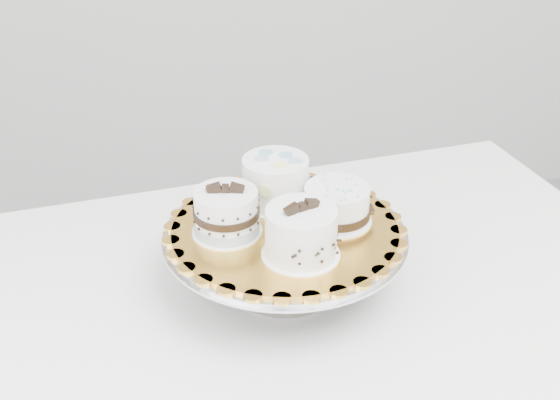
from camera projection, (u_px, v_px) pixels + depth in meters
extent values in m
cube|color=white|center=(297.00, 304.00, 1.18)|extent=(1.37, 1.00, 0.04)
cube|color=white|center=(462.00, 288.00, 1.83)|extent=(0.06, 0.06, 0.71)
cylinder|color=gray|center=(285.00, 281.00, 1.19)|extent=(0.18, 0.18, 0.01)
cylinder|color=gray|center=(285.00, 260.00, 1.17)|extent=(0.12, 0.12, 0.10)
cylinder|color=silver|center=(285.00, 233.00, 1.14)|extent=(0.39, 0.39, 0.01)
cylinder|color=silver|center=(285.00, 235.00, 1.14)|extent=(0.40, 0.40, 0.00)
cylinder|color=orange|center=(285.00, 229.00, 1.14)|extent=(0.48, 0.48, 0.01)
cylinder|color=white|center=(301.00, 254.00, 1.07)|extent=(0.12, 0.12, 0.00)
cylinder|color=white|center=(301.00, 232.00, 1.05)|extent=(0.14, 0.14, 0.08)
cylinder|color=white|center=(227.00, 231.00, 1.12)|extent=(0.11, 0.11, 0.00)
cylinder|color=white|center=(226.00, 211.00, 1.10)|extent=(0.12, 0.12, 0.07)
cylinder|color=#9CB4C6|center=(227.00, 226.00, 1.12)|extent=(0.10, 0.10, 0.02)
cylinder|color=black|center=(226.00, 212.00, 1.10)|extent=(0.11, 0.11, 0.01)
cylinder|color=white|center=(276.00, 201.00, 1.21)|extent=(0.12, 0.12, 0.00)
cylinder|color=white|center=(275.00, 180.00, 1.19)|extent=(0.12, 0.12, 0.08)
cylinder|color=white|center=(336.00, 219.00, 1.15)|extent=(0.12, 0.12, 0.00)
cylinder|color=white|center=(337.00, 203.00, 1.14)|extent=(0.11, 0.11, 0.06)
cylinder|color=black|center=(336.00, 211.00, 1.15)|extent=(0.11, 0.11, 0.01)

